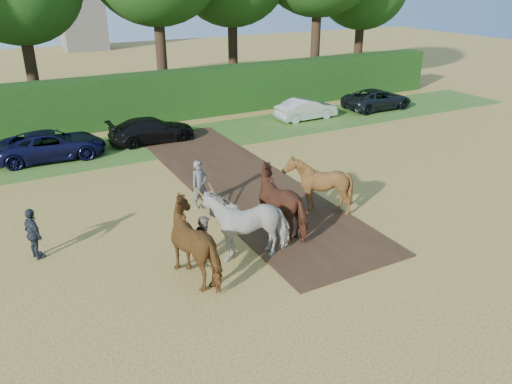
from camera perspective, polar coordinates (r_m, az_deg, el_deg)
ground at (r=16.07m, az=4.37°, el=-8.16°), size 120.00×120.00×0.00m
earth_strip at (r=22.18m, az=-1.99°, el=1.25°), size 4.50×17.00×0.05m
grass_verge at (r=27.83m, az=-11.24°, el=5.46°), size 50.00×5.00×0.03m
hedgerow at (r=31.64m, az=-13.98°, el=10.18°), size 46.00×1.60×3.00m
spectator_near at (r=15.80m, az=-5.85°, el=-5.43°), size 0.90×0.98×1.62m
spectator_far at (r=17.41m, az=-24.08°, el=-4.41°), size 0.74×1.11×1.74m
plough_team at (r=16.88m, az=0.97°, el=-2.02°), size 7.72×6.36×2.31m
parked_cars at (r=27.90m, az=-11.62°, el=6.93°), size 36.02×2.78×1.43m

